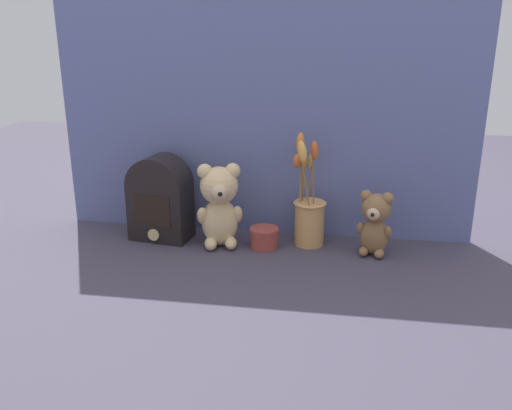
% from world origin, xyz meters
% --- Properties ---
extents(ground_plane, '(4.00, 4.00, 0.00)m').
position_xyz_m(ground_plane, '(0.00, 0.00, 0.00)').
color(ground_plane, '#3D3847').
extents(backdrop_wall, '(1.31, 0.02, 0.74)m').
position_xyz_m(backdrop_wall, '(0.00, 0.17, 0.37)').
color(backdrop_wall, slate).
rests_on(backdrop_wall, ground).
extents(teddy_bear_large, '(0.15, 0.13, 0.26)m').
position_xyz_m(teddy_bear_large, '(-0.11, 0.02, 0.14)').
color(teddy_bear_large, '#DBBC84').
rests_on(teddy_bear_large, ground).
extents(teddy_bear_medium, '(0.11, 0.10, 0.19)m').
position_xyz_m(teddy_bear_medium, '(0.35, 0.03, 0.10)').
color(teddy_bear_medium, olive).
rests_on(teddy_bear_medium, ground).
extents(flower_vase, '(0.11, 0.12, 0.35)m').
position_xyz_m(flower_vase, '(0.15, 0.07, 0.10)').
color(flower_vase, tan).
rests_on(flower_vase, ground).
extents(vintage_radio, '(0.20, 0.14, 0.27)m').
position_xyz_m(vintage_radio, '(-0.31, 0.05, 0.13)').
color(vintage_radio, black).
rests_on(vintage_radio, ground).
extents(decorative_tin_tall, '(0.09, 0.09, 0.06)m').
position_xyz_m(decorative_tin_tall, '(0.02, 0.03, 0.03)').
color(decorative_tin_tall, '#993D33').
rests_on(decorative_tin_tall, ground).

